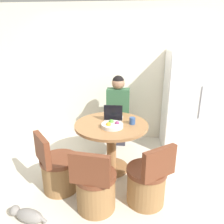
# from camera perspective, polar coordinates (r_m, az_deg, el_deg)

# --- Properties ---
(ground_plane) EXTENTS (12.00, 12.00, 0.00)m
(ground_plane) POSITION_cam_1_polar(r_m,az_deg,el_deg) (3.38, -1.76, -17.31)
(ground_plane) COLOR beige
(wall_back) EXTENTS (7.00, 0.06, 2.60)m
(wall_back) POSITION_cam_1_polar(r_m,az_deg,el_deg) (4.32, 0.65, 9.68)
(wall_back) COLOR silver
(wall_back) RESTS_ON ground_plane
(refrigerator) EXTENTS (0.65, 0.70, 1.80)m
(refrigerator) POSITION_cam_1_polar(r_m,az_deg,el_deg) (4.12, 18.06, 2.53)
(refrigerator) COLOR white
(refrigerator) RESTS_ON ground_plane
(dining_table) EXTENTS (1.10, 1.10, 0.78)m
(dining_table) POSITION_cam_1_polar(r_m,az_deg,el_deg) (3.34, -0.16, -6.63)
(dining_table) COLOR olive
(dining_table) RESTS_ON ground_plane
(chair_near_left_corner) EXTENTS (0.58, 0.57, 0.85)m
(chair_near_left_corner) POSITION_cam_1_polar(r_m,az_deg,el_deg) (3.14, -13.82, -14.73)
(chair_near_left_corner) COLOR olive
(chair_near_left_corner) RESTS_ON ground_plane
(chair_near_camera) EXTENTS (0.50, 0.51, 0.85)m
(chair_near_camera) POSITION_cam_1_polar(r_m,az_deg,el_deg) (2.77, -4.36, -19.30)
(chair_near_camera) COLOR olive
(chair_near_camera) RESTS_ON ground_plane
(chair_near_right_corner) EXTENTS (0.57, 0.57, 0.85)m
(chair_near_right_corner) POSITION_cam_1_polar(r_m,az_deg,el_deg) (2.88, 9.14, -17.85)
(chair_near_right_corner) COLOR olive
(chair_near_right_corner) RESTS_ON ground_plane
(person_seated) EXTENTS (0.40, 0.37, 1.38)m
(person_seated) POSITION_cam_1_polar(r_m,az_deg,el_deg) (3.97, 1.61, 0.97)
(person_seated) COLOR #2D2D38
(person_seated) RESTS_ON ground_plane
(laptop) EXTENTS (0.28, 0.22, 0.26)m
(laptop) POSITION_cam_1_polar(r_m,az_deg,el_deg) (3.39, 0.40, -1.10)
(laptop) COLOR #B7B7BC
(laptop) RESTS_ON dining_table
(fruit_bowl) EXTENTS (0.31, 0.31, 0.10)m
(fruit_bowl) POSITION_cam_1_polar(r_m,az_deg,el_deg) (3.11, 0.05, -3.47)
(fruit_bowl) COLOR beige
(fruit_bowl) RESTS_ON dining_table
(coffee_cup) EXTENTS (0.09, 0.09, 0.10)m
(coffee_cup) POSITION_cam_1_polar(r_m,az_deg,el_deg) (3.23, 5.33, -2.30)
(coffee_cup) COLOR #2D4C84
(coffee_cup) RESTS_ON dining_table
(cat) EXTENTS (0.47, 0.22, 0.17)m
(cat) POSITION_cam_1_polar(r_m,az_deg,el_deg) (2.91, -21.22, -23.83)
(cat) COLOR gray
(cat) RESTS_ON ground_plane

